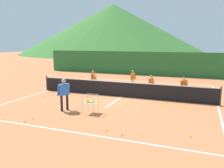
# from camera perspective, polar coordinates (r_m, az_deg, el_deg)

# --- Properties ---
(ground_plane) EXTENTS (120.00, 120.00, 0.00)m
(ground_plane) POSITION_cam_1_polar(r_m,az_deg,el_deg) (14.60, 2.39, -3.17)
(ground_plane) COLOR #C67042
(line_baseline_near) EXTENTS (11.13, 0.08, 0.01)m
(line_baseline_near) POSITION_cam_1_polar(r_m,az_deg,el_deg) (9.19, -10.45, -11.51)
(line_baseline_near) COLOR white
(line_baseline_near) RESTS_ON ground
(line_baseline_far) EXTENTS (11.13, 0.08, 0.01)m
(line_baseline_far) POSITION_cam_1_polar(r_m,az_deg,el_deg) (20.50, 8.01, 0.64)
(line_baseline_far) COLOR white
(line_baseline_far) RESTS_ON ground
(line_sideline_west) EXTENTS (0.08, 12.46, 0.01)m
(line_sideline_west) POSITION_cam_1_polar(r_m,az_deg,el_deg) (17.17, -15.49, -1.50)
(line_sideline_west) COLOR white
(line_sideline_west) RESTS_ON ground
(line_sideline_east) EXTENTS (0.08, 12.46, 0.01)m
(line_sideline_east) POSITION_cam_1_polar(r_m,az_deg,el_deg) (13.91, 24.73, -4.79)
(line_sideline_east) COLOR white
(line_sideline_east) RESTS_ON ground
(line_service_center) EXTENTS (0.08, 5.50, 0.01)m
(line_service_center) POSITION_cam_1_polar(r_m,az_deg,el_deg) (14.60, 2.39, -3.16)
(line_service_center) COLOR white
(line_service_center) RESTS_ON ground
(tennis_net) EXTENTS (11.42, 0.08, 1.05)m
(tennis_net) POSITION_cam_1_polar(r_m,az_deg,el_deg) (14.50, 2.40, -1.25)
(tennis_net) COLOR #333338
(tennis_net) RESTS_ON ground
(instructor) EXTENTS (0.54, 0.82, 1.63)m
(instructor) POSITION_cam_1_polar(r_m,az_deg,el_deg) (11.70, -11.79, -1.85)
(instructor) COLOR black
(instructor) RESTS_ON ground
(student_0) EXTENTS (0.50, 0.61, 1.36)m
(student_0) POSITION_cam_1_polar(r_m,az_deg,el_deg) (17.03, -4.70, 1.54)
(student_0) COLOR silver
(student_0) RESTS_ON ground
(student_1) EXTENTS (0.41, 0.68, 1.36)m
(student_1) POSITION_cam_1_polar(r_m,az_deg,el_deg) (17.27, 5.17, 1.65)
(student_1) COLOR silver
(student_1) RESTS_ON ground
(student_2) EXTENTS (0.37, 0.50, 1.26)m
(student_2) POSITION_cam_1_polar(r_m,az_deg,el_deg) (15.53, 9.66, 0.34)
(student_2) COLOR navy
(student_2) RESTS_ON ground
(student_3) EXTENTS (0.50, 0.63, 1.24)m
(student_3) POSITION_cam_1_polar(r_m,az_deg,el_deg) (15.24, 17.34, -0.19)
(student_3) COLOR black
(student_3) RESTS_ON ground
(ball_cart) EXTENTS (0.58, 0.58, 0.90)m
(ball_cart) POSITION_cam_1_polar(r_m,az_deg,el_deg) (11.16, -5.38, -4.35)
(ball_cart) COLOR #B7B7BC
(ball_cart) RESTS_ON ground
(tennis_ball_0) EXTENTS (0.07, 0.07, 0.07)m
(tennis_ball_0) POSITION_cam_1_polar(r_m,az_deg,el_deg) (9.10, -1.36, -11.36)
(tennis_ball_0) COLOR yellow
(tennis_ball_0) RESTS_ON ground
(tennis_ball_1) EXTENTS (0.07, 0.07, 0.07)m
(tennis_ball_1) POSITION_cam_1_polar(r_m,az_deg,el_deg) (11.00, -19.00, -8.06)
(tennis_ball_1) COLOR yellow
(tennis_ball_1) RESTS_ON ground
(tennis_ball_2) EXTENTS (0.07, 0.07, 0.07)m
(tennis_ball_2) POSITION_cam_1_polar(r_m,az_deg,el_deg) (8.68, 2.42, -12.47)
(tennis_ball_2) COLOR yellow
(tennis_ball_2) RESTS_ON ground
(tennis_ball_3) EXTENTS (0.07, 0.07, 0.07)m
(tennis_ball_3) POSITION_cam_1_polar(r_m,az_deg,el_deg) (10.75, -20.84, -8.60)
(tennis_ball_3) COLOR yellow
(tennis_ball_3) RESTS_ON ground
(tennis_ball_4) EXTENTS (0.07, 0.07, 0.07)m
(tennis_ball_4) POSITION_cam_1_polar(r_m,az_deg,el_deg) (11.35, -25.44, -7.95)
(tennis_ball_4) COLOR yellow
(tennis_ball_4) RESTS_ON ground
(tennis_ball_5) EXTENTS (0.07, 0.07, 0.07)m
(tennis_ball_5) POSITION_cam_1_polar(r_m,az_deg,el_deg) (12.56, 3.39, -5.25)
(tennis_ball_5) COLOR yellow
(tennis_ball_5) RESTS_ON ground
(tennis_ball_6) EXTENTS (0.07, 0.07, 0.07)m
(tennis_ball_6) POSITION_cam_1_polar(r_m,az_deg,el_deg) (9.05, 18.82, -12.07)
(tennis_ball_6) COLOR yellow
(tennis_ball_6) RESTS_ON ground
(tennis_ball_7) EXTENTS (0.07, 0.07, 0.07)m
(tennis_ball_7) POSITION_cam_1_polar(r_m,az_deg,el_deg) (15.14, -16.37, -2.97)
(tennis_ball_7) COLOR yellow
(tennis_ball_7) RESTS_ON ground
(tennis_ball_8) EXTENTS (0.07, 0.07, 0.07)m
(tennis_ball_8) POSITION_cam_1_polar(r_m,az_deg,el_deg) (12.49, 13.63, -5.62)
(tennis_ball_8) COLOR yellow
(tennis_ball_8) RESTS_ON ground
(windscreen_fence) EXTENTS (24.49, 0.08, 2.45)m
(windscreen_fence) POSITION_cam_1_polar(r_m,az_deg,el_deg) (24.19, 10.24, 4.95)
(windscreen_fence) COLOR #286B33
(windscreen_fence) RESTS_ON ground
(hill_0) EXTENTS (57.52, 57.52, 15.25)m
(hill_0) POSITION_cam_1_polar(r_m,az_deg,el_deg) (74.90, 0.30, 13.47)
(hill_0) COLOR #38702D
(hill_0) RESTS_ON ground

